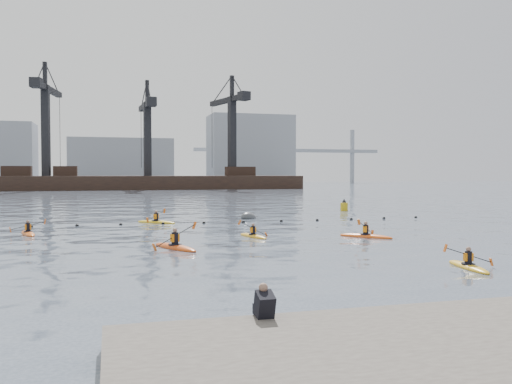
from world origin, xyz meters
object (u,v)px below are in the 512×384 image
kayaker_4 (366,235)px  nav_buoy (344,207)px  kayaker_3 (253,235)px  mooring_buoy (249,218)px  kayaker_1 (468,266)px  kayaker_5 (156,222)px  kayaker_0 (175,246)px  kayaker_2 (28,233)px

kayaker_4 → nav_buoy: (8.14, 20.82, 0.31)m
kayaker_3 → mooring_buoy: bearing=60.9°
kayaker_1 → kayaker_5: bearing=122.9°
kayaker_0 → kayaker_5: bearing=63.9°
kayaker_5 → mooring_buoy: bearing=-33.7°
kayaker_0 → kayaker_5: kayaker_0 is taller
kayaker_0 → kayaker_3: kayaker_0 is taller
kayaker_1 → kayaker_2: bearing=145.7°
kayaker_1 → nav_buoy: 32.50m
kayaker_0 → mooring_buoy: (8.04, 16.43, -0.11)m
kayaker_0 → kayaker_2: 11.70m
kayaker_4 → kayaker_2: bearing=-61.0°
kayaker_2 → mooring_buoy: size_ratio=1.63×
kayaker_0 → kayaker_5: 14.20m
kayaker_5 → nav_buoy: 20.95m
kayaker_1 → kayaker_4: bearing=94.3°
mooring_buoy → nav_buoy: bearing=28.6°
kayaker_5 → kayaker_2: bearing=164.5°
kayaker_2 → kayaker_3: size_ratio=1.09×
mooring_buoy → kayaker_3: bearing=-103.4°
kayaker_2 → nav_buoy: (27.36, 14.04, 0.31)m
nav_buoy → kayaker_4: bearing=-111.4°
kayaker_4 → mooring_buoy: kayaker_4 is taller
kayaker_4 → nav_buoy: bearing=-152.9°
kayaker_3 → mooring_buoy: (3.04, 12.74, -0.09)m
kayaker_2 → kayaker_3: (12.91, -4.92, -0.01)m
kayaker_0 → nav_buoy: size_ratio=2.66×
kayaker_1 → nav_buoy: bearing=82.8°
kayaker_0 → mooring_buoy: bearing=39.0°
kayaker_0 → kayaker_2: bearing=107.6°
kayaker_0 → kayaker_5: size_ratio=1.19×
nav_buoy → kayaker_0: bearing=-130.6°
kayaker_2 → mooring_buoy: kayaker_2 is taller
kayaker_2 → kayaker_3: bearing=-36.8°
kayaker_2 → kayaker_4: size_ratio=1.10×
kayaker_4 → nav_buoy: 22.36m
kayaker_5 → kayaker_4: bearing=-98.1°
kayaker_1 → mooring_buoy: (-2.44, 25.02, -0.09)m
kayaker_1 → kayaker_3: size_ratio=1.05×
kayaker_1 → nav_buoy: nav_buoy is taller
kayaker_0 → kayaker_2: kayaker_0 is taller
kayaker_0 → kayaker_3: 6.21m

